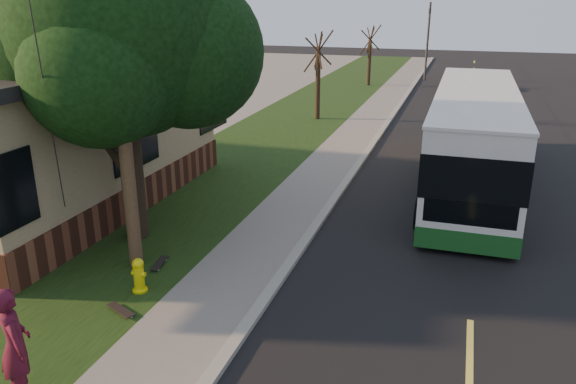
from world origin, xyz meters
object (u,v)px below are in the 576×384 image
(utility_pole, at_px, (116,62))
(dumpster, at_px, (84,149))
(transit_bus, at_px, (473,136))
(bare_tree_near, at_px, (318,77))
(skateboard_spare, at_px, (121,310))
(traffic_signal, at_px, (428,36))
(leafy_tree, at_px, (123,29))
(bare_tree_far, at_px, (370,56))
(distant_car, at_px, (462,79))
(skateboarder, at_px, (15,345))
(skateboard_main, at_px, (159,263))
(fire_hydrant, at_px, (139,275))

(utility_pole, height_order, dumpster, utility_pole)
(transit_bus, height_order, dumpster, transit_bus)
(bare_tree_near, distance_m, dumpster, 12.14)
(bare_tree_near, relative_size, skateboard_spare, 5.75)
(dumpster, bearing_deg, traffic_signal, 69.29)
(leafy_tree, height_order, traffic_signal, leafy_tree)
(leafy_tree, relative_size, bare_tree_far, 1.94)
(transit_bus, xyz_separation_m, distant_car, (-0.64, 20.60, -0.94))
(skateboarder, bearing_deg, bare_tree_near, -49.22)
(skateboard_main, bearing_deg, leafy_tree, 132.51)
(bare_tree_near, relative_size, skateboarder, 2.28)
(bare_tree_far, relative_size, transit_bus, 0.35)
(bare_tree_near, bearing_deg, utility_pole, -89.34)
(traffic_signal, height_order, skateboard_spare, traffic_signal)
(leafy_tree, bearing_deg, skateboard_spare, -64.55)
(fire_hydrant, height_order, bare_tree_far, bare_tree_far)
(skateboard_spare, xyz_separation_m, dumpster, (-7.00, 8.42, 0.54))
(traffic_signal, relative_size, skateboard_spare, 7.35)
(skateboard_main, distance_m, distant_car, 29.53)
(bare_tree_near, xyz_separation_m, transit_bus, (7.35, -8.53, -0.49))
(distant_car, bearing_deg, bare_tree_far, -177.87)
(fire_hydrant, height_order, bare_tree_near, bare_tree_near)
(fire_hydrant, xyz_separation_m, traffic_signal, (3.10, 34.00, 2.73))
(transit_bus, height_order, skateboard_main, transit_bus)
(traffic_signal, bearing_deg, fire_hydrant, -95.21)
(utility_pole, distance_m, skateboard_spare, 4.94)
(transit_bus, relative_size, skateboard_main, 15.23)
(traffic_signal, xyz_separation_m, distant_car, (2.71, -3.93, -2.44))
(skateboard_main, bearing_deg, bare_tree_near, 92.35)
(skateboard_spare, distance_m, distant_car, 31.46)
(bare_tree_near, bearing_deg, distant_car, 60.93)
(skateboard_spare, bearing_deg, distant_car, 79.54)
(utility_pole, bearing_deg, bare_tree_far, 89.40)
(fire_hydrant, height_order, traffic_signal, traffic_signal)
(skateboard_main, relative_size, dumpster, 0.45)
(fire_hydrant, distance_m, distant_car, 30.63)
(utility_pole, distance_m, skateboarder, 5.78)
(bare_tree_far, xyz_separation_m, dumpster, (-6.50, -22.45, -1.34))
(utility_pole, distance_m, leafy_tree, 1.94)
(utility_pole, distance_m, dumpster, 9.86)
(transit_bus, xyz_separation_m, dumpster, (-13.35, -1.91, -1.00))
(utility_pole, distance_m, skateboard_main, 4.54)
(fire_hydrant, distance_m, bare_tree_near, 18.10)
(leafy_tree, distance_m, skateboard_spare, 6.37)
(utility_pole, height_order, traffic_signal, utility_pole)
(leafy_tree, distance_m, traffic_signal, 31.76)
(fire_hydrant, distance_m, bare_tree_far, 30.04)
(fire_hydrant, relative_size, bare_tree_near, 0.17)
(leafy_tree, bearing_deg, skateboarder, -74.68)
(fire_hydrant, xyz_separation_m, bare_tree_far, (-0.40, 30.00, 1.57))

